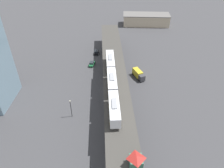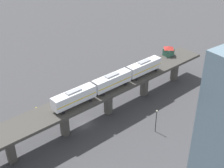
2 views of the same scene
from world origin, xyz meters
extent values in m
plane|color=#38383A|center=(0.00, 0.00, 0.00)|extent=(400.00, 400.00, 0.00)
cube|color=#393733|center=(0.00, 0.00, 8.35)|extent=(17.33, 92.38, 0.80)
cube|color=#47443F|center=(3.76, -38.32, 3.97)|extent=(1.97, 1.97, 7.95)
cube|color=#47443F|center=(2.29, -23.39, 3.97)|extent=(1.97, 1.97, 7.95)
cube|color=#47443F|center=(0.83, -8.46, 3.97)|extent=(1.97, 1.97, 7.95)
cube|color=#47443F|center=(-0.63, 6.47, 3.97)|extent=(1.97, 1.97, 7.95)
cube|color=#47443F|center=(-2.10, 21.40, 3.97)|extent=(1.97, 1.97, 7.95)
cube|color=silver|center=(0.69, -21.37, 11.29)|extent=(3.96, 12.22, 3.10)
cube|color=gold|center=(0.69, -21.37, 10.99)|extent=(3.97, 11.98, 0.24)
cube|color=gray|center=(0.69, -21.37, 13.02)|extent=(1.80, 4.32, 0.36)
cylinder|color=black|center=(-0.09, -25.67, 9.17)|extent=(0.30, 0.86, 0.84)
cylinder|color=black|center=(2.28, -25.44, 9.17)|extent=(0.30, 0.86, 0.84)
cylinder|color=black|center=(-0.91, -17.31, 9.17)|extent=(0.30, 0.86, 0.84)
cylinder|color=black|center=(1.46, -17.08, 9.17)|extent=(0.30, 0.86, 0.84)
cube|color=silver|center=(-0.54, -8.83, 11.29)|extent=(3.96, 12.22, 3.10)
cube|color=gold|center=(-0.54, -8.83, 10.99)|extent=(3.97, 11.98, 0.24)
cube|color=gray|center=(-0.54, -8.83, 13.02)|extent=(1.80, 4.32, 0.36)
cylinder|color=black|center=(-1.32, -13.13, 9.17)|extent=(0.30, 0.86, 0.84)
cylinder|color=black|center=(1.05, -12.90, 9.17)|extent=(0.30, 0.86, 0.84)
cylinder|color=black|center=(-2.13, -4.77, 9.17)|extent=(0.30, 0.86, 0.84)
cylinder|color=black|center=(0.23, -4.54, 9.17)|extent=(0.30, 0.86, 0.84)
cube|color=silver|center=(-1.77, 3.71, 11.29)|extent=(3.96, 12.22, 3.10)
cube|color=gold|center=(-1.77, 3.71, 10.99)|extent=(3.97, 11.98, 0.24)
cube|color=gray|center=(-1.77, 3.71, 13.02)|extent=(1.80, 4.32, 0.36)
cylinder|color=black|center=(-2.54, -0.59, 9.17)|extent=(0.30, 0.86, 0.84)
cylinder|color=black|center=(-0.18, -0.36, 9.17)|extent=(0.30, 0.86, 0.84)
cylinder|color=black|center=(-3.36, 7.77, 9.17)|extent=(0.30, 0.86, 0.84)
cylinder|color=black|center=(-1.00, 8.00, 9.17)|extent=(0.30, 0.86, 0.84)
cube|color=#33604C|center=(6.02, -36.82, 10.00)|extent=(3.06, 3.06, 2.50)
pyramid|color=maroon|center=(6.02, -36.82, 11.70)|extent=(3.52, 3.52, 0.90)
cube|color=#333338|center=(10.72, 7.63, 1.65)|extent=(2.86, 2.77, 2.30)
cube|color=gold|center=(9.12, 10.85, 1.85)|extent=(4.37, 5.68, 2.70)
cylinder|color=black|center=(9.83, 7.19, 0.50)|extent=(0.76, 1.05, 1.00)
cylinder|color=black|center=(11.60, 8.07, 0.50)|extent=(0.76, 1.05, 1.00)
cylinder|color=black|center=(7.50, 11.79, 0.50)|extent=(0.76, 1.05, 1.00)
cylinder|color=black|center=(9.35, 12.71, 0.50)|extent=(0.76, 1.05, 1.00)
cylinder|color=black|center=(-13.60, -13.72, 3.25)|extent=(0.20, 0.20, 6.50)
sphere|color=beige|center=(-13.60, -13.72, 6.72)|extent=(0.44, 0.44, 0.44)
camera|label=1|loc=(2.20, -65.18, 51.71)|focal=35.00mm
camera|label=2|loc=(-60.39, 34.24, 53.13)|focal=50.00mm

